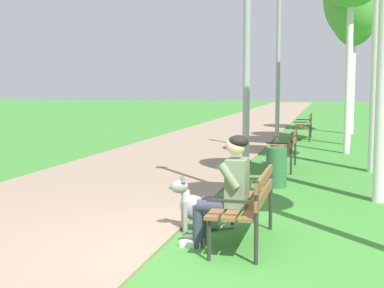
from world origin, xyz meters
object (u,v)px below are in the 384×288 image
lamp_post_near (247,56)px  park_bench_near (248,199)px  lamp_post_mid (278,63)px  litter_bin (277,167)px  birch_tree_sixth (355,7)px  park_bench_mid (285,146)px  park_bench_far (305,124)px  person_seated_on_near_bench (227,187)px  dog_grey (198,210)px

lamp_post_near → park_bench_near: bearing=-80.8°
lamp_post_mid → litter_bin: lamp_post_mid is taller
park_bench_near → birch_tree_sixth: bearing=83.7°
lamp_post_near → litter_bin: size_ratio=6.19×
lamp_post_mid → birch_tree_sixth: (2.13, 6.57, 2.29)m
park_bench_mid → lamp_post_mid: (-0.43, 2.83, 1.86)m
park_bench_far → lamp_post_near: (-0.51, -9.78, 1.73)m
birch_tree_sixth → park_bench_far: bearing=-119.6°
person_seated_on_near_bench → park_bench_mid: bearing=88.4°
person_seated_on_near_bench → lamp_post_near: bearing=94.3°
park_bench_mid → litter_bin: bearing=-89.4°
park_bench_near → park_bench_far: 12.36m
park_bench_mid → dog_grey: (-0.64, -5.30, -0.25)m
park_bench_far → litter_bin: 8.77m
person_seated_on_near_bench → birch_tree_sixth: bearing=83.0°
park_bench_near → dog_grey: park_bench_near is taller
litter_bin → park_bench_far: bearing=89.3°
park_bench_mid → dog_grey: size_ratio=1.93×
lamp_post_near → litter_bin: lamp_post_near is taller
lamp_post_near → lamp_post_mid: (-0.05, 5.97, 0.13)m
person_seated_on_near_bench → lamp_post_mid: lamp_post_mid is taller
dog_grey → lamp_post_mid: bearing=88.5°
lamp_post_near → dog_grey: bearing=-96.8°
park_bench_near → park_bench_mid: (-0.04, 5.72, 0.00)m
lamp_post_near → lamp_post_mid: lamp_post_mid is taller
park_bench_far → dog_grey: 11.97m
dog_grey → lamp_post_near: (0.26, 2.16, 1.98)m
person_seated_on_near_bench → lamp_post_near: lamp_post_near is taller
park_bench_far → lamp_post_mid: size_ratio=0.33×
park_bench_near → birch_tree_sixth: (1.67, 15.12, 4.15)m
lamp_post_near → birch_tree_sixth: (2.08, 12.55, 2.42)m
park_bench_near → lamp_post_mid: size_ratio=0.33×
park_bench_near → park_bench_far: same height
park_bench_near → litter_bin: size_ratio=2.14×
park_bench_near → dog_grey: (-0.68, 0.42, -0.25)m
lamp_post_mid → birch_tree_sixth: 7.28m
lamp_post_mid → park_bench_far: bearing=81.6°
lamp_post_near → litter_bin: (0.40, 1.02, -1.89)m
birch_tree_sixth → dog_grey: bearing=-99.0°
lamp_post_near → birch_tree_sixth: bearing=80.6°
park_bench_far → person_seated_on_near_bench: (-0.30, -12.54, 0.17)m
lamp_post_mid → litter_bin: (0.45, -4.95, -2.02)m
dog_grey → litter_bin: dog_grey is taller
person_seated_on_near_bench → litter_bin: bearing=87.1°
dog_grey → litter_bin: bearing=78.3°
dog_grey → lamp_post_mid: size_ratio=0.17×
park_bench_near → birch_tree_sixth: size_ratio=0.24×
birch_tree_sixth → park_bench_mid: bearing=-100.3°
person_seated_on_near_bench → birch_tree_sixth: (1.87, 15.30, 3.98)m
park_bench_mid → lamp_post_mid: bearing=98.6°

